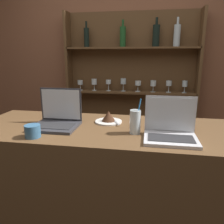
{
  "coord_description": "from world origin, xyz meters",
  "views": [
    {
      "loc": [
        0.29,
        -1.03,
        1.5
      ],
      "look_at": [
        0.05,
        0.38,
        1.13
      ],
      "focal_mm": 35.0,
      "sensor_mm": 36.0,
      "label": 1
    }
  ],
  "objects_px": {
    "cake_plate": "(109,118)",
    "coffee_cup": "(33,131)",
    "water_glass": "(135,122)",
    "laptop_near": "(57,118)",
    "laptop_far": "(170,130)"
  },
  "relations": [
    {
      "from": "coffee_cup",
      "to": "laptop_near",
      "type": "bearing_deg",
      "value": 76.34
    },
    {
      "from": "laptop_near",
      "to": "water_glass",
      "type": "height_order",
      "value": "laptop_near"
    },
    {
      "from": "water_glass",
      "to": "coffee_cup",
      "type": "xyz_separation_m",
      "value": [
        -0.59,
        -0.17,
        -0.04
      ]
    },
    {
      "from": "laptop_far",
      "to": "coffee_cup",
      "type": "bearing_deg",
      "value": -171.66
    },
    {
      "from": "cake_plate",
      "to": "coffee_cup",
      "type": "height_order",
      "value": "cake_plate"
    },
    {
      "from": "laptop_near",
      "to": "coffee_cup",
      "type": "relative_size",
      "value": 3.26
    },
    {
      "from": "cake_plate",
      "to": "coffee_cup",
      "type": "xyz_separation_m",
      "value": [
        -0.39,
        -0.37,
        0.01
      ]
    },
    {
      "from": "laptop_near",
      "to": "coffee_cup",
      "type": "height_order",
      "value": "laptop_near"
    },
    {
      "from": "cake_plate",
      "to": "laptop_near",
      "type": "bearing_deg",
      "value": -156.76
    },
    {
      "from": "cake_plate",
      "to": "water_glass",
      "type": "relative_size",
      "value": 0.89
    },
    {
      "from": "water_glass",
      "to": "coffee_cup",
      "type": "relative_size",
      "value": 2.39
    },
    {
      "from": "laptop_near",
      "to": "water_glass",
      "type": "relative_size",
      "value": 1.37
    },
    {
      "from": "water_glass",
      "to": "coffee_cup",
      "type": "bearing_deg",
      "value": -164.22
    },
    {
      "from": "laptop_far",
      "to": "cake_plate",
      "type": "height_order",
      "value": "laptop_far"
    },
    {
      "from": "laptop_near",
      "to": "cake_plate",
      "type": "xyz_separation_m",
      "value": [
        0.33,
        0.14,
        -0.02
      ]
    }
  ]
}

